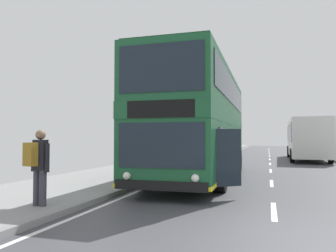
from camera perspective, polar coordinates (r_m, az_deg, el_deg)
ground at (r=5.51m, az=10.28°, el=-18.86°), size 15.80×140.00×0.20m
double_decker_bus_main at (r=13.59m, az=5.66°, el=0.52°), size 3.34×11.10×4.30m
background_bus_far_lane at (r=27.52m, az=22.71°, el=-1.95°), size 2.84×10.83×3.00m
pedestrian_with_backpack at (r=7.88m, az=-21.35°, el=-5.75°), size 0.55×0.57×1.68m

